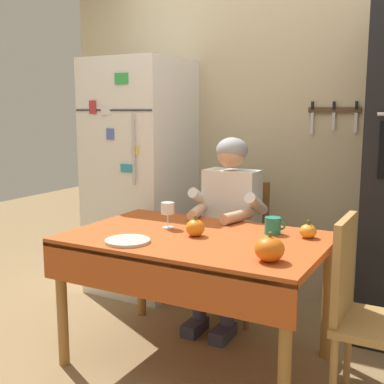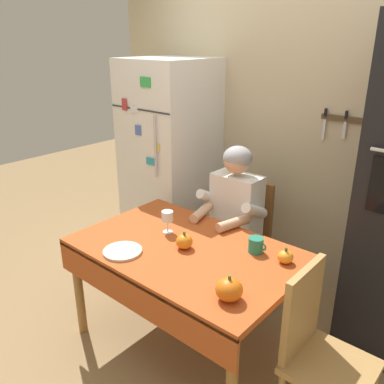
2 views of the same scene
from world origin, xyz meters
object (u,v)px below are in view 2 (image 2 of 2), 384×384
object	(u,v)px
pumpkin_medium	(185,242)
pumpkin_small	(285,257)
coffee_mug	(256,245)
pumpkin_large	(229,289)
serving_tray	(123,251)
dining_table	(184,260)
wine_glass	(167,217)
chair_behind_person	(244,234)
seated_person	(231,215)
refrigerator	(170,163)
chair_right_side	(317,347)

from	to	relation	value
pumpkin_medium	pumpkin_small	bearing A→B (deg)	24.73
coffee_mug	pumpkin_small	size ratio (longest dim) A/B	1.21
coffee_mug	pumpkin_large	size ratio (longest dim) A/B	0.86
coffee_mug	serving_tray	xyz separation A→B (m)	(-0.61, -0.53, -0.04)
dining_table	wine_glass	world-z (taller)	wine_glass
pumpkin_large	serving_tray	xyz separation A→B (m)	(-0.76, -0.04, -0.05)
dining_table	chair_behind_person	xyz separation A→B (m)	(-0.08, 0.79, -0.14)
chair_behind_person	seated_person	world-z (taller)	seated_person
wine_glass	pumpkin_small	size ratio (longest dim) A/B	1.56
coffee_mug	refrigerator	bearing A→B (deg)	154.39
pumpkin_large	pumpkin_medium	distance (m)	0.56
chair_right_side	pumpkin_large	size ratio (longest dim) A/B	6.77
dining_table	pumpkin_large	bearing A→B (deg)	-24.59
chair_behind_person	pumpkin_large	distance (m)	1.22
refrigerator	coffee_mug	world-z (taller)	refrigerator
seated_person	wine_glass	bearing A→B (deg)	-106.95
coffee_mug	wine_glass	world-z (taller)	wine_glass
dining_table	seated_person	distance (m)	0.61
dining_table	serving_tray	distance (m)	0.38
serving_tray	pumpkin_medium	bearing A→B (deg)	48.25
wine_glass	dining_table	bearing A→B (deg)	-23.02
coffee_mug	serving_tray	distance (m)	0.81
dining_table	pumpkin_medium	bearing A→B (deg)	75.80
refrigerator	serving_tray	size ratio (longest dim) A/B	7.60
refrigerator	chair_behind_person	xyz separation A→B (m)	(0.87, -0.09, -0.39)
refrigerator	dining_table	bearing A→B (deg)	-42.91
wine_glass	seated_person	bearing A→B (deg)	73.05
seated_person	serving_tray	xyz separation A→B (m)	(-0.17, -0.88, 0.01)
pumpkin_small	serving_tray	world-z (taller)	pumpkin_small
chair_right_side	pumpkin_large	xyz separation A→B (m)	(-0.39, -0.23, 0.29)
seated_person	pumpkin_large	distance (m)	1.02
chair_behind_person	coffee_mug	distance (m)	0.74
refrigerator	chair_right_side	bearing A→B (deg)	-25.65
chair_right_side	pumpkin_medium	bearing A→B (deg)	179.21
chair_right_side	pumpkin_small	bearing A→B (deg)	142.48
wine_glass	serving_tray	xyz separation A→B (m)	(-0.02, -0.37, -0.10)
seated_person	pumpkin_medium	size ratio (longest dim) A/B	10.82
refrigerator	pumpkin_medium	distance (m)	1.30
chair_right_side	pumpkin_large	world-z (taller)	chair_right_side
refrigerator	seated_person	xyz separation A→B (m)	(0.87, -0.28, -0.16)
refrigerator	seated_person	world-z (taller)	refrigerator
pumpkin_medium	seated_person	bearing A→B (deg)	97.36
dining_table	coffee_mug	distance (m)	0.46
seated_person	coffee_mug	bearing A→B (deg)	-38.74
chair_right_side	pumpkin_medium	xyz separation A→B (m)	(-0.90, 0.01, 0.28)
pumpkin_large	serving_tray	size ratio (longest dim) A/B	0.58
pumpkin_large	seated_person	bearing A→B (deg)	125.00
seated_person	wine_glass	xyz separation A→B (m)	(-0.15, -0.51, 0.11)
pumpkin_large	wine_glass	bearing A→B (deg)	155.89
seated_person	pumpkin_small	size ratio (longest dim) A/B	12.75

